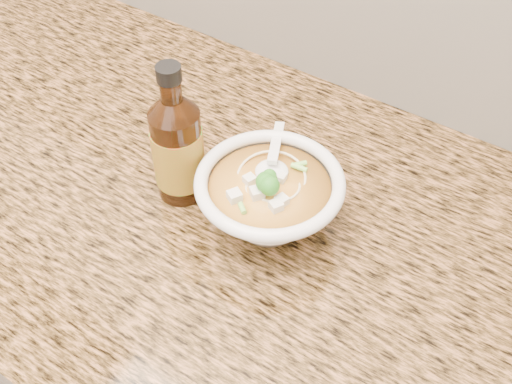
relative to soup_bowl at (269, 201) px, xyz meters
The scene contains 4 objects.
cabinet 0.55m from the soup_bowl, behind, with size 4.00×0.65×0.86m, color #341B0F.
counter_slab 0.21m from the soup_bowl, behind, with size 4.00×0.68×0.04m, color #9C6339.
soup_bowl is the anchor object (origin of this frame).
hot_sauce_bottle 0.14m from the soup_bowl, behind, with size 0.08×0.08×0.20m.
Camera 1 is at (0.49, 1.21, 1.53)m, focal length 45.00 mm.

